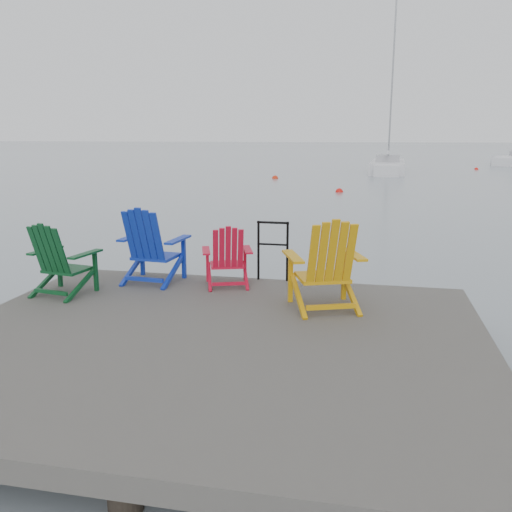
% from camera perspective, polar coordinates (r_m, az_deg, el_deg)
% --- Properties ---
extents(ground, '(400.00, 400.00, 0.00)m').
position_cam_1_polar(ground, '(6.20, -4.67, -12.73)').
color(ground, gray).
rests_on(ground, ground).
extents(dock, '(6.00, 5.00, 1.40)m').
position_cam_1_polar(dock, '(6.05, -4.73, -9.76)').
color(dock, '#282624').
rests_on(dock, ground).
extents(handrail, '(0.48, 0.04, 0.90)m').
position_cam_1_polar(handrail, '(8.09, 1.79, 1.17)').
color(handrail, black).
rests_on(handrail, dock).
extents(chair_green, '(0.89, 0.83, 1.00)m').
position_cam_1_polar(chair_green, '(7.81, -19.93, -0.28)').
color(chair_green, '#0B3E1C').
rests_on(chair_green, dock).
extents(chair_blue, '(0.95, 0.88, 1.12)m').
position_cam_1_polar(chair_blue, '(8.10, -11.00, 1.13)').
color(chair_blue, '#0F2AA3').
rests_on(chair_blue, dock).
extents(chair_red, '(0.85, 0.81, 0.89)m').
position_cam_1_polar(chair_red, '(7.79, -3.03, 0.03)').
color(chair_red, '#BA0D28').
rests_on(chair_red, dock).
extents(chair_yellow, '(1.11, 1.06, 1.16)m').
position_cam_1_polar(chair_yellow, '(6.76, 7.39, -0.86)').
color(chair_yellow, '#C88D0B').
rests_on(chair_yellow, dock).
extents(sailboat_near, '(2.70, 8.94, 12.16)m').
position_cam_1_polar(sailboat_near, '(41.02, 13.69, 9.08)').
color(sailboat_near, silver).
rests_on(sailboat_near, ground).
extents(buoy_a, '(0.37, 0.37, 0.37)m').
position_cam_1_polar(buoy_a, '(26.09, 8.76, 6.67)').
color(buoy_a, red).
rests_on(buoy_a, ground).
extents(buoy_b, '(0.39, 0.39, 0.39)m').
position_cam_1_polar(buoy_b, '(33.90, 2.02, 8.15)').
color(buoy_b, red).
rests_on(buoy_b, ground).
extents(buoy_d, '(0.32, 0.32, 0.32)m').
position_cam_1_polar(buoy_d, '(46.16, 22.18, 8.43)').
color(buoy_d, red).
rests_on(buoy_d, ground).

